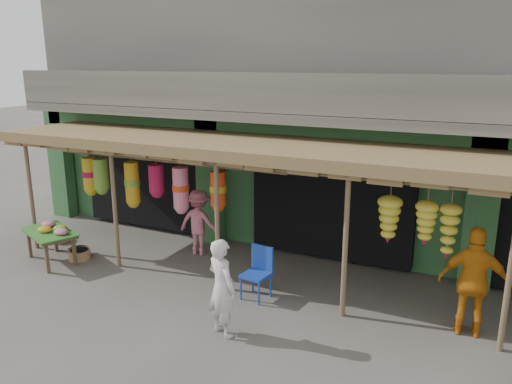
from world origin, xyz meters
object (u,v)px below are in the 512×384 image
at_px(flower_table, 51,233).
at_px(person_shopper, 199,222).
at_px(blue_chair, 259,269).
at_px(person_front, 222,288).
at_px(person_vendor, 474,282).

height_order(flower_table, person_shopper, person_shopper).
bearing_deg(blue_chair, person_shopper, 155.47).
relative_size(blue_chair, person_shopper, 0.65).
distance_m(flower_table, person_front, 5.00).
bearing_deg(person_vendor, blue_chair, -1.28).
bearing_deg(person_front, person_vendor, -130.31).
distance_m(blue_chair, person_front, 1.49).
relative_size(blue_chair, person_front, 0.60).
height_order(flower_table, blue_chair, blue_chair).
xyz_separation_m(person_front, person_shopper, (-2.22, 2.84, -0.06)).
xyz_separation_m(flower_table, person_shopper, (2.68, 1.83, 0.09)).
bearing_deg(blue_chair, person_front, -80.19).
distance_m(blue_chair, person_vendor, 3.70).
height_order(blue_chair, person_vendor, person_vendor).
xyz_separation_m(flower_table, person_front, (4.89, -1.02, 0.14)).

